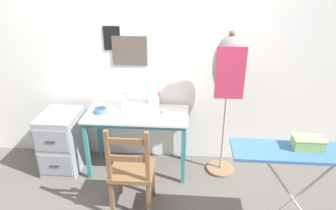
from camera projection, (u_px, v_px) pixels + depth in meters
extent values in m
plane|color=#5B5651|center=(135.00, 182.00, 3.28)|extent=(14.00, 14.00, 0.00)
cube|color=silver|center=(140.00, 54.00, 3.30)|extent=(10.00, 0.05, 2.55)
cube|color=brown|center=(130.00, 51.00, 3.26)|extent=(0.38, 0.02, 0.32)
cube|color=black|center=(112.00, 38.00, 3.22)|extent=(0.18, 0.01, 0.26)
cube|color=silver|center=(137.00, 114.00, 3.23)|extent=(1.11, 0.53, 0.02)
cube|color=teal|center=(133.00, 127.00, 3.04)|extent=(1.03, 0.03, 0.04)
cube|color=teal|center=(87.00, 151.00, 3.21)|extent=(0.04, 0.04, 0.69)
cube|color=teal|center=(183.00, 156.00, 3.14)|extent=(0.04, 0.04, 0.69)
cube|color=teal|center=(99.00, 131.00, 3.62)|extent=(0.04, 0.04, 0.69)
cube|color=teal|center=(184.00, 135.00, 3.54)|extent=(0.04, 0.04, 0.69)
cube|color=white|center=(141.00, 105.00, 3.32)|extent=(0.40, 0.16, 0.08)
cube|color=white|center=(154.00, 94.00, 3.25)|extent=(0.09, 0.13, 0.20)
cube|color=white|center=(138.00, 88.00, 3.24)|extent=(0.35, 0.12, 0.07)
cube|color=white|center=(124.00, 96.00, 3.29)|extent=(0.04, 0.09, 0.13)
cylinder|color=#B22D2D|center=(159.00, 94.00, 3.25)|extent=(0.02, 0.06, 0.06)
cylinder|color=#99999E|center=(154.00, 84.00, 3.21)|extent=(0.01, 0.01, 0.02)
cylinder|color=teal|center=(100.00, 110.00, 3.23)|extent=(0.15, 0.15, 0.05)
cylinder|color=#243D54|center=(100.00, 109.00, 3.22)|extent=(0.12, 0.12, 0.01)
cube|color=silver|center=(180.00, 118.00, 3.11)|extent=(0.07, 0.09, 0.00)
cube|color=silver|center=(181.00, 118.00, 3.10)|extent=(0.09, 0.07, 0.00)
torus|color=#2870B7|center=(176.00, 120.00, 3.07)|extent=(0.03, 0.03, 0.01)
torus|color=#2870B7|center=(175.00, 120.00, 3.07)|extent=(0.03, 0.03, 0.01)
cylinder|color=purple|center=(161.00, 112.00, 3.22)|extent=(0.03, 0.03, 0.04)
cylinder|color=beige|center=(161.00, 110.00, 3.21)|extent=(0.03, 0.03, 0.00)
cylinder|color=beige|center=(162.00, 113.00, 3.23)|extent=(0.03, 0.03, 0.00)
cube|color=brown|center=(132.00, 170.00, 2.79)|extent=(0.40, 0.38, 0.04)
cube|color=brown|center=(120.00, 178.00, 3.03)|extent=(0.04, 0.04, 0.39)
cube|color=brown|center=(153.00, 179.00, 3.01)|extent=(0.04, 0.04, 0.39)
cube|color=brown|center=(112.00, 199.00, 2.74)|extent=(0.04, 0.04, 0.39)
cube|color=brown|center=(149.00, 201.00, 2.71)|extent=(0.04, 0.04, 0.39)
cube|color=brown|center=(108.00, 155.00, 2.55)|extent=(0.04, 0.04, 0.48)
cube|color=brown|center=(147.00, 157.00, 2.52)|extent=(0.04, 0.04, 0.48)
cube|color=brown|center=(127.00, 142.00, 2.48)|extent=(0.34, 0.02, 0.06)
cube|color=brown|center=(128.00, 159.00, 2.54)|extent=(0.34, 0.02, 0.06)
cube|color=#93999E|center=(63.00, 141.00, 3.40)|extent=(0.40, 0.51, 0.68)
cube|color=gray|center=(51.00, 141.00, 3.11)|extent=(0.36, 0.01, 0.25)
cube|color=#333338|center=(50.00, 142.00, 3.10)|extent=(0.10, 0.01, 0.02)
cube|color=gray|center=(55.00, 166.00, 3.23)|extent=(0.36, 0.01, 0.25)
cube|color=#333338|center=(55.00, 166.00, 3.22)|extent=(0.10, 0.01, 0.02)
cylinder|color=#846647|center=(220.00, 169.00, 3.48)|extent=(0.32, 0.32, 0.03)
cylinder|color=#ADA89E|center=(224.00, 130.00, 3.27)|extent=(0.03, 0.03, 0.99)
ellipsoid|color=gray|center=(229.00, 67.00, 2.98)|extent=(0.34, 0.24, 0.62)
sphere|color=brown|center=(232.00, 34.00, 2.85)|extent=(0.06, 0.06, 0.06)
cube|color=#C63356|center=(230.00, 74.00, 2.88)|extent=(0.29, 0.01, 0.52)
cube|color=#3D6BAD|center=(303.00, 152.00, 2.21)|extent=(1.05, 0.30, 0.02)
cylinder|color=#B7B7BC|center=(293.00, 199.00, 2.39)|extent=(0.65, 0.02, 0.88)
cylinder|color=#B7B7BC|center=(293.00, 199.00, 2.39)|extent=(0.65, 0.02, 0.88)
cube|color=#8EB266|center=(308.00, 143.00, 2.22)|extent=(0.22, 0.13, 0.08)
cube|color=#9DC470|center=(309.00, 138.00, 2.20)|extent=(0.23, 0.14, 0.01)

